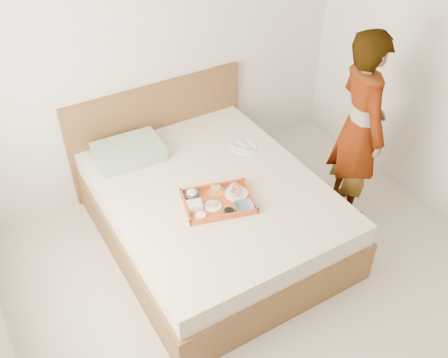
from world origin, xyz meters
TOP-DOWN VIEW (x-y plane):
  - ground at (0.00, 0.00)m, footprint 3.50×4.00m
  - wall_back at (0.00, 2.00)m, footprint 3.50×0.01m
  - bed at (-0.08, 1.00)m, footprint 1.65×2.00m
  - headboard at (-0.08, 1.97)m, footprint 1.65×0.06m
  - pillow at (-0.48, 1.66)m, footprint 0.55×0.39m
  - tray at (-0.14, 0.80)m, footprint 0.59×0.49m
  - prawn_plate at (0.02, 0.81)m, footprint 0.22×0.22m
  - navy_bowl_big at (-0.01, 0.65)m, footprint 0.18×0.18m
  - sauce_dish at (-0.13, 0.66)m, footprint 0.09×0.09m
  - meat_plate at (-0.20, 0.78)m, footprint 0.15×0.15m
  - bread_plate at (-0.09, 0.91)m, footprint 0.15×0.15m
  - salad_bowl at (-0.27, 0.96)m, footprint 0.14×0.14m
  - plastic_tub at (-0.31, 0.84)m, footprint 0.13×0.11m
  - cheese_round at (-0.33, 0.73)m, footprint 0.09×0.09m
  - dinner_plate at (0.41, 1.31)m, footprint 0.25×0.25m
  - person at (1.11, 0.73)m, footprint 0.54×0.68m

SIDE VIEW (x-z plane):
  - ground at x=0.00m, z-range -0.01..0.01m
  - bed at x=-0.08m, z-range 0.00..0.53m
  - headboard at x=-0.08m, z-range 0.00..0.95m
  - dinner_plate at x=0.41m, z-range 0.53..0.54m
  - meat_plate at x=-0.20m, z-range 0.54..0.55m
  - bread_plate at x=-0.09m, z-range 0.54..0.55m
  - prawn_plate at x=0.02m, z-range 0.54..0.55m
  - tray at x=-0.14m, z-range 0.53..0.58m
  - cheese_round at x=-0.33m, z-range 0.54..0.57m
  - sauce_dish at x=-0.13m, z-range 0.54..0.57m
  - salad_bowl at x=-0.27m, z-range 0.54..0.58m
  - navy_bowl_big at x=-0.01m, z-range 0.54..0.58m
  - plastic_tub at x=-0.31m, z-range 0.54..0.59m
  - pillow at x=-0.48m, z-range 0.53..0.66m
  - person at x=1.11m, z-range 0.00..1.63m
  - wall_back at x=0.00m, z-range 0.00..2.60m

